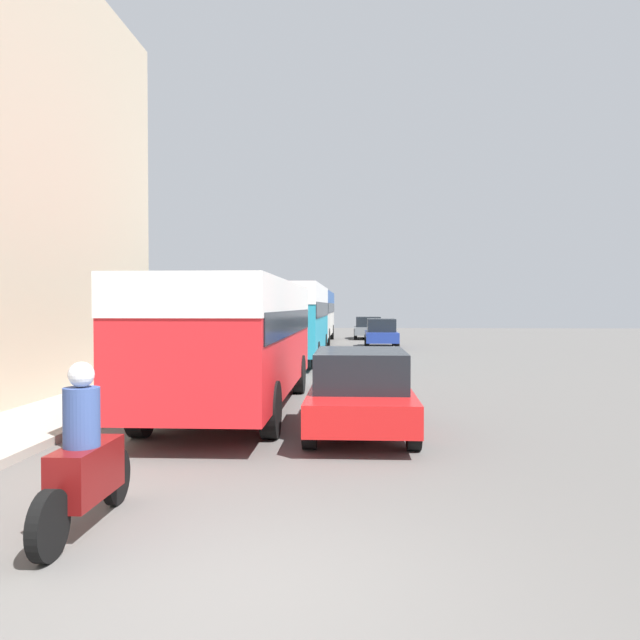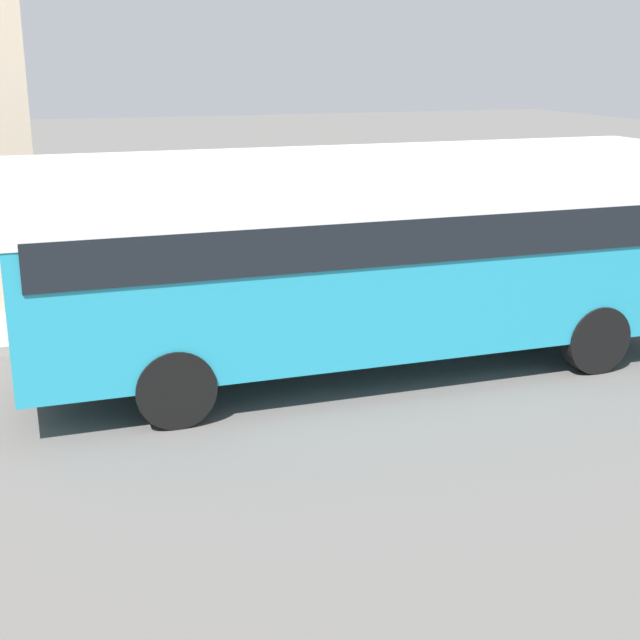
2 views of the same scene
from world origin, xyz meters
name	(u,v)px [view 2 (image 2 of 2)]	position (x,y,z in m)	size (l,w,h in m)	color
bus_following	(370,233)	(-1.66, 20.71, 2.03)	(2.65, 9.87, 3.13)	teal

